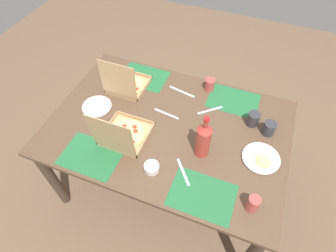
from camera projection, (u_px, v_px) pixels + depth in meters
The scene contains 20 objects.
ground_plane at pixel (168, 179), 2.42m from camera, with size 6.00×6.00×0.00m, color brown.
dining_table at pixel (168, 135), 1.91m from camera, with size 1.58×1.08×0.75m.
placemat_near_left at pixel (233, 101), 1.98m from camera, with size 0.36×0.26×0.00m, color #236638.
placemat_near_right at pixel (144, 77), 2.14m from camera, with size 0.36×0.26×0.00m, color #236638.
placemat_far_left at pixel (202, 195), 1.52m from camera, with size 0.36×0.26×0.00m, color #236638.
placemat_far_right at pixel (91, 156), 1.69m from camera, with size 0.36×0.26×0.00m, color #236638.
pizza_box_corner_right at pixel (127, 84), 2.02m from camera, with size 0.27×0.27×0.31m.
pizza_box_center at pixel (124, 134), 1.73m from camera, with size 0.28×0.31×0.32m.
plate_far_left at pixel (97, 107), 1.93m from camera, with size 0.21×0.21×0.02m.
plate_near_right at pixel (261, 159), 1.66m from camera, with size 0.23×0.23×0.03m.
soda_bottle at pixel (203, 139), 1.60m from camera, with size 0.09×0.09×0.32m.
cup_red at pixel (269, 128), 1.76m from camera, with size 0.08×0.08×0.09m, color #333338.
cup_clear_left at pixel (253, 119), 1.81m from camera, with size 0.08×0.08×0.10m, color #333338.
cup_clear_right at pixel (253, 204), 1.44m from camera, with size 0.06×0.06×0.11m, color #BF4742.
cup_dark at pixel (210, 85), 2.02m from camera, with size 0.07×0.07×0.09m, color #BF4742.
condiment_bowl at pixel (152, 168), 1.61m from camera, with size 0.09×0.09×0.05m, color white.
fork_by_far_right at pixel (183, 172), 1.61m from camera, with size 0.19×0.02×0.01m, color #B7B7BC.
fork_by_near_left at pixel (210, 110), 1.92m from camera, with size 0.19×0.02×0.01m, color #B7B7BC.
knife_by_near_right at pixel (182, 92), 2.04m from camera, with size 0.21×0.02×0.01m, color #B7B7BC.
fork_by_far_left at pixel (166, 114), 1.90m from camera, with size 0.19×0.02×0.01m, color #B7B7BC.
Camera 1 is at (-0.42, 1.07, 2.18)m, focal length 29.28 mm.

